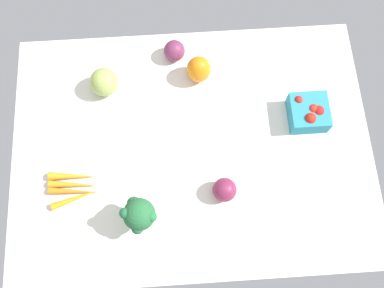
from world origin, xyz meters
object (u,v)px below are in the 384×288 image
(berry_basket, at_px, (309,113))
(red_onion_center, at_px, (174,51))
(red_onion_near_basket, at_px, (224,190))
(heirloom_tomato_green, at_px, (104,82))
(carrot_bunch, at_px, (74,187))
(broccoli_head, at_px, (139,215))
(bell_pepper_orange, at_px, (199,69))

(berry_basket, relative_size, red_onion_center, 1.69)
(red_onion_near_basket, distance_m, heirloom_tomato_green, 0.47)
(red_onion_near_basket, height_order, red_onion_center, red_onion_near_basket)
(carrot_bunch, xyz_separation_m, heirloom_tomato_green, (0.09, 0.30, 0.03))
(carrot_bunch, bearing_deg, red_onion_near_basket, -5.69)
(heirloom_tomato_green, height_order, broccoli_head, broccoli_head)
(berry_basket, bearing_deg, bell_pepper_orange, 153.47)
(bell_pepper_orange, xyz_separation_m, broccoli_head, (-0.18, -0.43, 0.04))
(bell_pepper_orange, distance_m, red_onion_near_basket, 0.37)
(carrot_bunch, distance_m, broccoli_head, 0.22)
(berry_basket, bearing_deg, red_onion_center, 148.74)
(carrot_bunch, distance_m, heirloom_tomato_green, 0.32)
(red_onion_near_basket, distance_m, red_onion_center, 0.46)
(red_onion_near_basket, height_order, berry_basket, berry_basket)
(broccoli_head, height_order, red_onion_center, broccoli_head)
(red_onion_near_basket, bearing_deg, carrot_bunch, 174.31)
(broccoli_head, relative_size, berry_basket, 1.17)
(broccoli_head, bearing_deg, berry_basket, 28.83)
(carrot_bunch, relative_size, red_onion_center, 2.26)
(red_onion_center, bearing_deg, heirloom_tomato_green, -155.37)
(bell_pepper_orange, xyz_separation_m, carrot_bunch, (-0.37, -0.32, -0.03))
(red_onion_center, bearing_deg, carrot_bunch, -126.98)
(carrot_bunch, relative_size, berry_basket, 1.34)
(red_onion_near_basket, xyz_separation_m, heirloom_tomato_green, (-0.33, 0.34, 0.01))
(berry_basket, bearing_deg, red_onion_near_basket, -141.38)
(broccoli_head, bearing_deg, bell_pepper_orange, 66.58)
(broccoli_head, distance_m, red_onion_center, 0.52)
(red_onion_near_basket, height_order, broccoli_head, broccoli_head)
(bell_pepper_orange, distance_m, berry_basket, 0.35)
(red_onion_near_basket, bearing_deg, broccoli_head, -165.20)
(broccoli_head, xyz_separation_m, red_onion_center, (0.12, 0.50, -0.05))
(broccoli_head, distance_m, berry_basket, 0.57)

